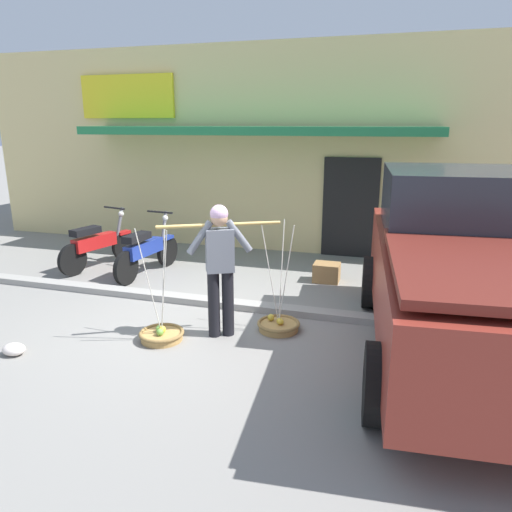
{
  "coord_description": "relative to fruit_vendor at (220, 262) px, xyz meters",
  "views": [
    {
      "loc": [
        2.43,
        -5.54,
        2.63
      ],
      "look_at": [
        0.59,
        0.6,
        0.85
      ],
      "focal_mm": 33.45,
      "sensor_mm": 36.0,
      "label": 1
    }
  ],
  "objects": [
    {
      "name": "parked_truck",
      "position": [
        2.83,
        0.34,
        0.05
      ],
      "size": [
        2.46,
        4.84,
        2.1
      ],
      "color": "maroon",
      "rests_on": "ground"
    },
    {
      "name": "motorcycle_second_in_row",
      "position": [
        -2.17,
        1.99,
        -0.52
      ],
      "size": [
        0.54,
        1.82,
        1.09
      ],
      "color": "black",
      "rests_on": "ground"
    },
    {
      "name": "wooden_crate",
      "position": [
        0.97,
        2.56,
        -0.82
      ],
      "size": [
        0.44,
        0.36,
        0.32
      ],
      "primitive_type": "cube",
      "color": "olive",
      "rests_on": "ground"
    },
    {
      "name": "fruit_vendor",
      "position": [
        0.0,
        0.0,
        0.0
      ],
      "size": [
        1.36,
        0.75,
        1.7
      ],
      "color": "black",
      "rests_on": "ground"
    },
    {
      "name": "plastic_litter_bag",
      "position": [
        -2.15,
        -1.22,
        -0.91
      ],
      "size": [
        0.28,
        0.22,
        0.14
      ],
      "primitive_type": "ellipsoid",
      "color": "silver",
      "rests_on": "ground"
    },
    {
      "name": "ground_plane",
      "position": [
        -0.38,
        0.24,
        -0.98
      ],
      "size": [
        90.0,
        90.0,
        0.0
      ],
      "primitive_type": "plane",
      "color": "gray"
    },
    {
      "name": "fruit_basket_left_side",
      "position": [
        0.67,
        0.36,
        -0.9
      ],
      "size": [
        0.57,
        0.57,
        1.45
      ],
      "color": "#B2894C",
      "rests_on": "ground"
    },
    {
      "name": "motorcycle_nearest_shop",
      "position": [
        -3.28,
        2.14,
        -0.52
      ],
      "size": [
        0.64,
        1.78,
        1.09
      ],
      "color": "black",
      "rests_on": "ground"
    },
    {
      "name": "storefront_building",
      "position": [
        -0.81,
        6.82,
        1.13
      ],
      "size": [
        13.0,
        6.0,
        4.2
      ],
      "color": "#DBC684",
      "rests_on": "ground"
    },
    {
      "name": "sidewalk_curb",
      "position": [
        -0.38,
        0.94,
        -0.93
      ],
      "size": [
        20.0,
        0.24,
        0.1
      ],
      "primitive_type": "cube",
      "color": "gray",
      "rests_on": "ground"
    },
    {
      "name": "fruit_basket_right_side",
      "position": [
        -0.67,
        -0.35,
        -0.9
      ],
      "size": [
        0.57,
        0.57,
        1.45
      ],
      "color": "#B2894C",
      "rests_on": "ground"
    }
  ]
}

